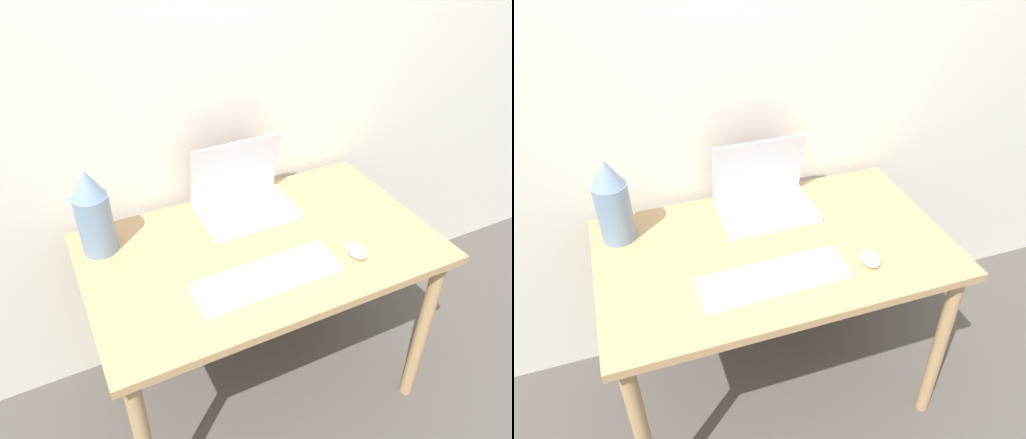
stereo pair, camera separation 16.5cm
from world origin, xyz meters
The scene contains 6 objects.
wall_back centered at (0.00, 0.78, 1.25)m, with size 6.00×0.05×2.50m.
desk centered at (0.00, 0.36, 0.66)m, with size 1.19×0.72×0.76m.
laptop centered at (0.04, 0.59, 0.82)m, with size 0.35×0.25×0.26m.
keyboard centered at (-0.06, 0.20, 0.77)m, with size 0.48×0.16×0.02m.
mouse centered at (0.26, 0.18, 0.78)m, with size 0.06×0.09×0.03m.
vase centered at (-0.49, 0.58, 0.91)m, with size 0.12×0.12×0.30m.
Camera 2 is at (-0.45, -0.89, 1.83)m, focal length 35.00 mm.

